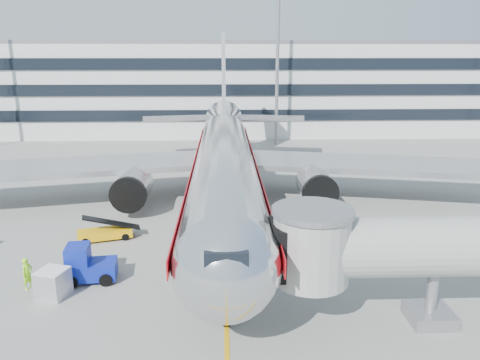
{
  "coord_description": "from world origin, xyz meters",
  "views": [
    {
      "loc": [
        -0.07,
        -29.18,
        13.38
      ],
      "look_at": [
        1.17,
        5.77,
        4.0
      ],
      "focal_mm": 35.0,
      "sensor_mm": 36.0,
      "label": 1
    }
  ],
  "objects_px": {
    "belt_loader": "(105,232)",
    "ramp_worker": "(27,274)",
    "main_jet": "(225,160)",
    "cargo_container_front": "(53,283)",
    "baggage_tug": "(87,265)"
  },
  "relations": [
    {
      "from": "belt_loader",
      "to": "ramp_worker",
      "type": "xyz_separation_m",
      "value": [
        -2.67,
        -7.5,
        0.4
      ]
    },
    {
      "from": "main_jet",
      "to": "cargo_container_front",
      "type": "distance_m",
      "value": 19.42
    },
    {
      "from": "baggage_tug",
      "to": "ramp_worker",
      "type": "height_order",
      "value": "baggage_tug"
    },
    {
      "from": "belt_loader",
      "to": "cargo_container_front",
      "type": "relative_size",
      "value": 2.21
    },
    {
      "from": "main_jet",
      "to": "baggage_tug",
      "type": "distance_m",
      "value": 17.12
    },
    {
      "from": "main_jet",
      "to": "baggage_tug",
      "type": "height_order",
      "value": "main_jet"
    },
    {
      "from": "main_jet",
      "to": "belt_loader",
      "type": "height_order",
      "value": "main_jet"
    },
    {
      "from": "belt_loader",
      "to": "cargo_container_front",
      "type": "distance_m",
      "value": 8.53
    },
    {
      "from": "baggage_tug",
      "to": "ramp_worker",
      "type": "distance_m",
      "value": 3.32
    },
    {
      "from": "baggage_tug",
      "to": "cargo_container_front",
      "type": "bearing_deg",
      "value": -126.74
    },
    {
      "from": "main_jet",
      "to": "ramp_worker",
      "type": "height_order",
      "value": "main_jet"
    },
    {
      "from": "main_jet",
      "to": "belt_loader",
      "type": "relative_size",
      "value": 12.09
    },
    {
      "from": "belt_loader",
      "to": "ramp_worker",
      "type": "relative_size",
      "value": 2.2
    },
    {
      "from": "belt_loader",
      "to": "baggage_tug",
      "type": "height_order",
      "value": "baggage_tug"
    },
    {
      "from": "main_jet",
      "to": "ramp_worker",
      "type": "distance_m",
      "value": 19.6
    }
  ]
}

